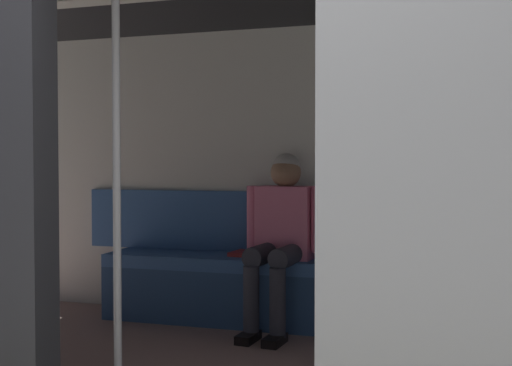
{
  "coord_description": "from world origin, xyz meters",
  "views": [
    {
      "loc": [
        -0.93,
        2.09,
        1.13
      ],
      "look_at": [
        0.05,
        -1.19,
        1.03
      ],
      "focal_mm": 44.41,
      "sensor_mm": 36.0,
      "label": 1
    }
  ],
  "objects": [
    {
      "name": "train_car",
      "position": [
        0.08,
        -1.16,
        1.48
      ],
      "size": [
        6.4,
        2.62,
        2.25
      ],
      "color": "silver",
      "rests_on": "ground_plane"
    },
    {
      "name": "bench_seat",
      "position": [
        0.0,
        -2.11,
        0.37
      ],
      "size": [
        2.87,
        0.44,
        0.48
      ],
      "color": "#38609E",
      "rests_on": "ground_plane"
    },
    {
      "name": "person_seated",
      "position": [
        0.12,
        -2.05,
        0.7
      ],
      "size": [
        0.55,
        0.7,
        1.21
      ],
      "color": "pink",
      "rests_on": "ground_plane"
    },
    {
      "name": "handbag",
      "position": [
        -0.38,
        -2.15,
        0.56
      ],
      "size": [
        0.26,
        0.15,
        0.17
      ],
      "color": "#262D4C",
      "rests_on": "bench_seat"
    },
    {
      "name": "book",
      "position": [
        0.44,
        -2.2,
        0.49
      ],
      "size": [
        0.18,
        0.24,
        0.03
      ],
      "primitive_type": "cube",
      "rotation": [
        0.0,
        0.0,
        -0.12
      ],
      "color": "#B22D2D",
      "rests_on": "bench_seat"
    },
    {
      "name": "grab_pole_door",
      "position": [
        0.47,
        -0.43,
        1.05
      ],
      "size": [
        0.04,
        0.04,
        2.11
      ],
      "primitive_type": "cylinder",
      "color": "silver",
      "rests_on": "ground_plane"
    }
  ]
}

